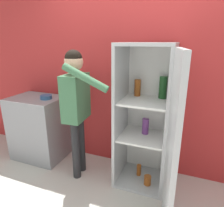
% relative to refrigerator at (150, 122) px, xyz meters
% --- Properties ---
extents(wall_back, '(7.00, 0.06, 2.55)m').
position_rel_refrigerator_xyz_m(wall_back, '(-0.28, 0.42, 0.43)').
color(wall_back, '#B72D2D').
rests_on(wall_back, ground_plane).
extents(refrigerator, '(0.74, 1.15, 1.70)m').
position_rel_refrigerator_xyz_m(refrigerator, '(0.00, 0.00, 0.00)').
color(refrigerator, '#B7BABC').
rests_on(refrigerator, ground_plane).
extents(person, '(0.63, 0.51, 1.63)m').
position_rel_refrigerator_xyz_m(person, '(-0.89, -0.09, 0.20)').
color(person, '#262628').
rests_on(person, ground_plane).
extents(counter, '(0.75, 0.56, 0.94)m').
position_rel_refrigerator_xyz_m(counter, '(-1.67, 0.09, -0.38)').
color(counter, gray).
rests_on(counter, ground_plane).
extents(bowl, '(0.16, 0.16, 0.05)m').
position_rel_refrigerator_xyz_m(bowl, '(-1.48, 0.09, 0.12)').
color(bowl, '#335B8E').
rests_on(bowl, counter).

